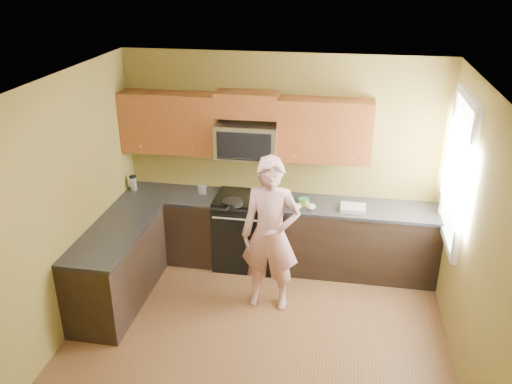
% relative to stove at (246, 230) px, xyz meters
% --- Properties ---
extents(floor, '(4.00, 4.00, 0.00)m').
position_rel_stove_xyz_m(floor, '(0.40, -1.68, -0.47)').
color(floor, brown).
rests_on(floor, ground).
extents(ceiling, '(4.00, 4.00, 0.00)m').
position_rel_stove_xyz_m(ceiling, '(0.40, -1.68, 2.23)').
color(ceiling, white).
rests_on(ceiling, ground).
extents(wall_back, '(4.00, 0.00, 4.00)m').
position_rel_stove_xyz_m(wall_back, '(0.40, 0.32, 0.88)').
color(wall_back, brown).
rests_on(wall_back, ground).
extents(wall_left, '(0.00, 4.00, 4.00)m').
position_rel_stove_xyz_m(wall_left, '(-1.60, -1.68, 0.88)').
color(wall_left, brown).
rests_on(wall_left, ground).
extents(wall_right, '(0.00, 4.00, 4.00)m').
position_rel_stove_xyz_m(wall_right, '(2.40, -1.68, 0.88)').
color(wall_right, brown).
rests_on(wall_right, ground).
extents(cabinet_back_run, '(4.00, 0.60, 0.88)m').
position_rel_stove_xyz_m(cabinet_back_run, '(0.40, 0.02, -0.03)').
color(cabinet_back_run, black).
rests_on(cabinet_back_run, floor).
extents(cabinet_left_run, '(0.60, 1.60, 0.88)m').
position_rel_stove_xyz_m(cabinet_left_run, '(-1.30, -1.08, -0.03)').
color(cabinet_left_run, black).
rests_on(cabinet_left_run, floor).
extents(countertop_back, '(4.00, 0.62, 0.04)m').
position_rel_stove_xyz_m(countertop_back, '(0.40, 0.01, 0.43)').
color(countertop_back, black).
rests_on(countertop_back, cabinet_back_run).
extents(countertop_left, '(0.62, 1.60, 0.04)m').
position_rel_stove_xyz_m(countertop_left, '(-1.29, -1.08, 0.43)').
color(countertop_left, black).
rests_on(countertop_left, cabinet_left_run).
extents(stove, '(0.76, 0.65, 0.95)m').
position_rel_stove_xyz_m(stove, '(0.00, 0.00, 0.00)').
color(stove, black).
rests_on(stove, floor).
extents(microwave, '(0.76, 0.40, 0.42)m').
position_rel_stove_xyz_m(microwave, '(0.00, 0.12, 0.97)').
color(microwave, silver).
rests_on(microwave, wall_back).
extents(upper_cab_left, '(1.22, 0.33, 0.75)m').
position_rel_stove_xyz_m(upper_cab_left, '(-0.99, 0.16, 0.97)').
color(upper_cab_left, brown).
rests_on(upper_cab_left, wall_back).
extents(upper_cab_right, '(1.12, 0.33, 0.75)m').
position_rel_stove_xyz_m(upper_cab_right, '(0.94, 0.16, 0.97)').
color(upper_cab_right, brown).
rests_on(upper_cab_right, wall_back).
extents(upper_cab_over_mw, '(0.76, 0.33, 0.30)m').
position_rel_stove_xyz_m(upper_cab_over_mw, '(0.00, 0.16, 1.62)').
color(upper_cab_over_mw, brown).
rests_on(upper_cab_over_mw, wall_back).
extents(window, '(0.06, 1.06, 1.66)m').
position_rel_stove_xyz_m(window, '(2.38, -0.48, 1.17)').
color(window, white).
rests_on(window, wall_right).
extents(woman, '(0.68, 0.46, 1.80)m').
position_rel_stove_xyz_m(woman, '(0.44, -0.84, 0.43)').
color(woman, '#D16873').
rests_on(woman, floor).
extents(frying_pan, '(0.31, 0.47, 0.06)m').
position_rel_stove_xyz_m(frying_pan, '(-0.11, -0.24, 0.47)').
color(frying_pan, black).
rests_on(frying_pan, stove).
extents(butter_tub, '(0.17, 0.17, 0.10)m').
position_rel_stove_xyz_m(butter_tub, '(0.74, -0.02, 0.45)').
color(butter_tub, yellow).
rests_on(butter_tub, countertop_back).
extents(toast_slice, '(0.13, 0.13, 0.01)m').
position_rel_stove_xyz_m(toast_slice, '(0.74, -0.02, 0.45)').
color(toast_slice, '#B27F47').
rests_on(toast_slice, countertop_back).
extents(napkin_a, '(0.13, 0.14, 0.06)m').
position_rel_stove_xyz_m(napkin_a, '(0.67, -0.16, 0.48)').
color(napkin_a, silver).
rests_on(napkin_a, countertop_back).
extents(napkin_b, '(0.16, 0.16, 0.07)m').
position_rel_stove_xyz_m(napkin_b, '(0.83, -0.14, 0.48)').
color(napkin_b, silver).
rests_on(napkin_b, countertop_back).
extents(dish_towel, '(0.31, 0.25, 0.05)m').
position_rel_stove_xyz_m(dish_towel, '(1.34, -0.07, 0.47)').
color(dish_towel, silver).
rests_on(dish_towel, countertop_back).
extents(travel_mug, '(0.09, 0.09, 0.20)m').
position_rel_stove_xyz_m(travel_mug, '(-1.50, 0.04, 0.45)').
color(travel_mug, silver).
rests_on(travel_mug, countertop_back).
extents(glass_a, '(0.09, 0.09, 0.12)m').
position_rel_stove_xyz_m(glass_a, '(-0.61, 0.10, 0.51)').
color(glass_a, silver).
rests_on(glass_a, countertop_back).
extents(glass_b, '(0.08, 0.08, 0.12)m').
position_rel_stove_xyz_m(glass_b, '(-0.56, 0.07, 0.51)').
color(glass_b, silver).
rests_on(glass_b, countertop_back).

